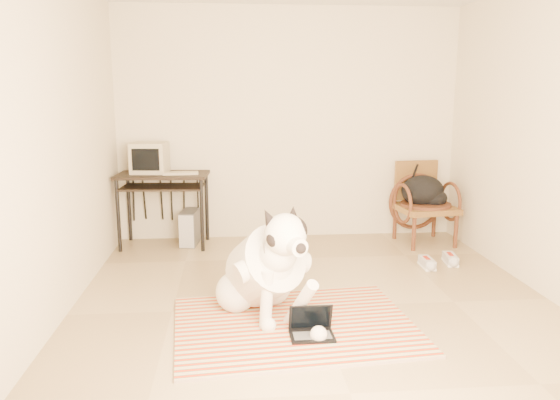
{
  "coord_description": "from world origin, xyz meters",
  "views": [
    {
      "loc": [
        -0.66,
        -4.19,
        1.75
      ],
      "look_at": [
        -0.3,
        0.02,
        0.9
      ],
      "focal_mm": 35.0,
      "sensor_mm": 36.0,
      "label": 1
    }
  ],
  "objects": [
    {
      "name": "floor",
      "position": [
        0.0,
        0.0,
        0.0
      ],
      "size": [
        4.5,
        4.5,
        0.0
      ],
      "primitive_type": "plane",
      "color": "tan",
      "rests_on": "ground"
    },
    {
      "name": "wall_back",
      "position": [
        0.0,
        2.25,
        1.35
      ],
      "size": [
        4.5,
        0.0,
        4.5
      ],
      "primitive_type": "plane",
      "rotation": [
        1.57,
        0.0,
        0.0
      ],
      "color": "beige",
      "rests_on": "floor"
    },
    {
      "name": "wall_front",
      "position": [
        0.0,
        -2.25,
        1.35
      ],
      "size": [
        4.5,
        0.0,
        4.5
      ],
      "primitive_type": "plane",
      "rotation": [
        -1.57,
        0.0,
        0.0
      ],
      "color": "beige",
      "rests_on": "floor"
    },
    {
      "name": "wall_left",
      "position": [
        -2.0,
        0.0,
        1.35
      ],
      "size": [
        0.0,
        4.5,
        4.5
      ],
      "primitive_type": "plane",
      "rotation": [
        1.57,
        0.0,
        1.57
      ],
      "color": "beige",
      "rests_on": "floor"
    },
    {
      "name": "rug",
      "position": [
        -0.22,
        -0.36,
        0.01
      ],
      "size": [
        1.89,
        1.51,
        0.02
      ],
      "color": "red",
      "rests_on": "floor"
    },
    {
      "name": "dog",
      "position": [
        -0.43,
        -0.17,
        0.39
      ],
      "size": [
        0.8,
        1.17,
        0.97
      ],
      "color": "white",
      "rests_on": "rug"
    },
    {
      "name": "laptop",
      "position": [
        -0.12,
        -0.57,
        0.08
      ],
      "size": [
        0.32,
        0.23,
        0.22
      ],
      "color": "black",
      "rests_on": "rug"
    },
    {
      "name": "computer_desk",
      "position": [
        -1.45,
        1.93,
        0.72
      ],
      "size": [
        1.04,
        0.63,
        0.83
      ],
      "color": "black",
      "rests_on": "floor"
    },
    {
      "name": "crt_monitor",
      "position": [
        -1.59,
        2.02,
        1.0
      ],
      "size": [
        0.42,
        0.4,
        0.34
      ],
      "color": "#B0A58A",
      "rests_on": "computer_desk"
    },
    {
      "name": "desk_keyboard",
      "position": [
        -1.24,
        1.86,
        0.85
      ],
      "size": [
        0.39,
        0.17,
        0.03
      ],
      "primitive_type": "cube",
      "rotation": [
        0.0,
        0.0,
        0.07
      ],
      "color": "#B0A58A",
      "rests_on": "computer_desk"
    },
    {
      "name": "pc_tower",
      "position": [
        -1.17,
        1.98,
        0.2
      ],
      "size": [
        0.23,
        0.44,
        0.39
      ],
      "color": "#4E4F51",
      "rests_on": "floor"
    },
    {
      "name": "rattan_chair",
      "position": [
        1.53,
        1.83,
        0.47
      ],
      "size": [
        0.68,
        0.67,
        0.93
      ],
      "color": "brown",
      "rests_on": "floor"
    },
    {
      "name": "backpack",
      "position": [
        1.53,
        1.81,
        0.6
      ],
      "size": [
        0.51,
        0.4,
        0.36
      ],
      "color": "black",
      "rests_on": "rattan_chair"
    },
    {
      "name": "sneaker_left",
      "position": [
        1.27,
        0.91,
        0.04
      ],
      "size": [
        0.11,
        0.27,
        0.09
      ],
      "color": "white",
      "rests_on": "floor"
    },
    {
      "name": "sneaker_right",
      "position": [
        1.55,
        1.01,
        0.04
      ],
      "size": [
        0.15,
        0.29,
        0.1
      ],
      "color": "white",
      "rests_on": "floor"
    }
  ]
}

